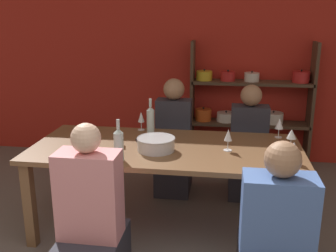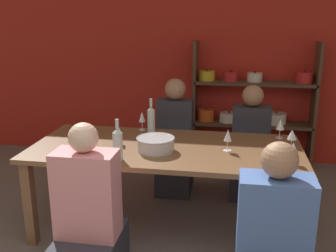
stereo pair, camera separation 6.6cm
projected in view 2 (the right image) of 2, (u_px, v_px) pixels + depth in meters
name	position (u px, v px, depth m)	size (l,w,h in m)	color
wall_back_red	(203.00, 54.00, 4.93)	(8.80, 0.06, 2.70)	red
shelf_unit	(250.00, 117.00, 4.85)	(1.46, 0.30, 1.53)	#4C3828
dining_table	(166.00, 156.00, 3.33)	(2.25, 1.02, 0.77)	brown
mixing_bowl	(156.00, 143.00, 3.19)	(0.31, 0.31, 0.11)	#B7BABC
wine_bottle_green	(151.00, 120.00, 3.61)	(0.07, 0.07, 0.33)	#B2C6C1
wine_bottle_dark	(118.00, 144.00, 2.96)	(0.07, 0.07, 0.32)	#B2C6C1
wine_glass_red_a	(280.00, 125.00, 3.49)	(0.07, 0.07, 0.18)	white
wine_glass_red_b	(118.00, 131.00, 3.34)	(0.07, 0.07, 0.16)	white
wine_glass_red_c	(228.00, 136.00, 3.16)	(0.07, 0.07, 0.18)	white
wine_glass_red_d	(292.00, 135.00, 3.27)	(0.08, 0.08, 0.15)	white
wine_glass_white_a	(293.00, 149.00, 2.90)	(0.07, 0.07, 0.16)	white
wine_glass_red_e	(142.00, 118.00, 3.74)	(0.07, 0.07, 0.18)	white
cell_phone	(141.00, 142.00, 3.41)	(0.12, 0.17, 0.01)	black
person_far_a	(175.00, 150.00, 4.13)	(0.36, 0.45, 1.22)	#2D2D38
person_near_b	(89.00, 232.00, 2.63)	(0.41, 0.51, 1.19)	#2D2D38
person_far_b	(249.00, 155.00, 4.05)	(0.37, 0.47, 1.17)	#2D2D38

